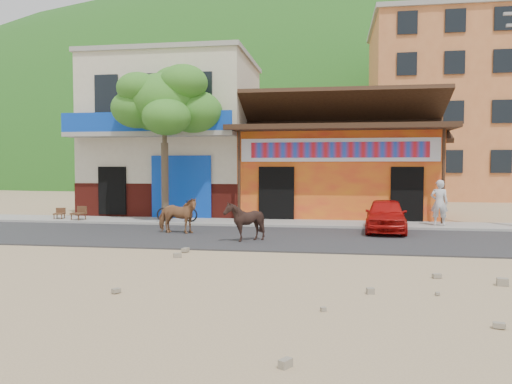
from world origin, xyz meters
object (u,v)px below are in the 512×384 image
at_px(tree, 165,143).
at_px(cow_tan, 177,215).
at_px(scooter, 177,211).
at_px(red_car, 386,215).
at_px(cafe_chair_right, 59,209).
at_px(cafe_chair_left, 78,207).
at_px(pedestrian, 439,203).
at_px(cow_dark, 244,221).

bearing_deg(tree, cow_tan, -63.79).
xyz_separation_m(cow_tan, scooter, (-0.85, 2.56, -0.09)).
relative_size(tree, red_car, 1.85).
bearing_deg(red_car, cafe_chair_right, 178.95).
height_order(red_car, cafe_chair_left, red_car).
xyz_separation_m(scooter, cafe_chair_left, (-4.02, 0.03, 0.08)).
xyz_separation_m(pedestrian, cafe_chair_right, (-14.54, 0.03, -0.41)).
height_order(pedestrian, cafe_chair_left, pedestrian).
height_order(red_car, pedestrian, pedestrian).
height_order(tree, cafe_chair_left, tree).
height_order(scooter, pedestrian, pedestrian).
bearing_deg(red_car, tree, 175.25).
bearing_deg(cow_tan, cafe_chair_right, 65.71).
bearing_deg(cow_dark, red_car, 126.09).
relative_size(tree, scooter, 3.82).
xyz_separation_m(cow_dark, red_car, (4.28, 2.88, -0.03)).
distance_m(cow_tan, cafe_chair_right, 6.51).
bearing_deg(pedestrian, cow_tan, 25.58).
distance_m(cow_tan, scooter, 2.70).
relative_size(tree, cafe_chair_left, 6.06).
height_order(cow_tan, cafe_chair_left, cow_tan).
relative_size(red_car, scooter, 2.07).
bearing_deg(cafe_chair_left, cafe_chair_right, 178.91).
distance_m(pedestrian, cafe_chair_right, 14.54).
xyz_separation_m(scooter, cafe_chair_right, (-5.00, 0.31, -0.01)).
bearing_deg(pedestrian, cafe_chair_left, 8.52).
xyz_separation_m(cow_tan, cafe_chair_left, (-4.87, 2.59, -0.01)).
bearing_deg(tree, cow_dark, -47.63).
xyz_separation_m(cow_dark, scooter, (-3.30, 3.90, -0.09)).
relative_size(cow_dark, scooter, 0.74).
bearing_deg(cafe_chair_right, scooter, -12.57).
bearing_deg(cafe_chair_left, pedestrian, 15.65).
bearing_deg(pedestrian, scooter, 9.15).
bearing_deg(cafe_chair_left, scooter, 14.15).
bearing_deg(cow_dark, scooter, -137.59).
relative_size(cow_tan, scooter, 0.88).
relative_size(red_car, cafe_chair_right, 4.04).
height_order(cow_dark, red_car, cow_dark).
bearing_deg(tree, pedestrian, -0.56).
bearing_deg(scooter, tree, 53.39).
bearing_deg(scooter, cafe_chair_left, 85.27).
bearing_deg(scooter, cow_dark, -144.01).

